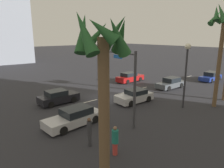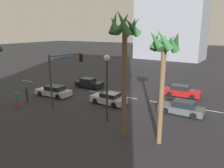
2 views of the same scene
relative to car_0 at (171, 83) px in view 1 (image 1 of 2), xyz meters
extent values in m
plane|color=#28282D|center=(9.00, -2.38, -0.64)|extent=(220.00, 220.00, 0.00)
cube|color=silver|center=(-9.00, -2.38, -0.64)|extent=(2.09, 0.14, 0.01)
cube|color=silver|center=(-2.98, -2.38, -0.64)|extent=(2.54, 0.14, 0.01)
cube|color=silver|center=(3.20, -2.38, -0.64)|extent=(2.29, 0.14, 0.01)
cube|color=silver|center=(6.87, -2.38, -0.64)|extent=(2.13, 0.14, 0.01)
cube|color=silver|center=(11.77, -2.38, -0.64)|extent=(2.50, 0.14, 0.01)
cube|color=#474C51|center=(0.07, 0.00, -0.15)|extent=(4.45, 1.84, 0.66)
cube|color=black|center=(-0.19, 0.01, 0.47)|extent=(2.16, 1.55, 0.59)
cylinder|color=black|center=(1.46, 0.71, -0.32)|extent=(0.65, 0.25, 0.64)
cylinder|color=black|center=(1.39, -0.84, -0.32)|extent=(0.65, 0.25, 0.64)
cylinder|color=black|center=(-1.25, 0.83, -0.32)|extent=(0.65, 0.25, 0.64)
cylinder|color=black|center=(-1.32, -0.72, -0.32)|extent=(0.65, 0.25, 0.64)
cube|color=#B7B7BC|center=(15.82, 1.67, -0.16)|extent=(4.76, 2.07, 0.64)
cube|color=black|center=(15.54, 1.65, 0.44)|extent=(2.32, 1.73, 0.57)
cylinder|color=black|center=(17.22, 2.61, -0.32)|extent=(0.65, 0.25, 0.64)
cylinder|color=black|center=(17.31, 0.88, -0.32)|extent=(0.65, 0.25, 0.64)
cylinder|color=black|center=(14.33, 2.46, -0.32)|extent=(0.65, 0.25, 0.64)
cylinder|color=black|center=(14.42, 0.73, -0.32)|extent=(0.65, 0.25, 0.64)
cube|color=maroon|center=(1.33, -6.22, -0.11)|extent=(4.51, 1.78, 0.74)
cube|color=black|center=(1.60, -6.22, 0.52)|extent=(2.18, 1.54, 0.52)
cylinder|color=black|center=(-0.05, -7.05, -0.32)|extent=(0.64, 0.23, 0.64)
cylinder|color=black|center=(-0.07, -5.43, -0.32)|extent=(0.64, 0.23, 0.64)
cylinder|color=black|center=(2.73, -7.02, -0.32)|extent=(0.64, 0.23, 0.64)
cylinder|color=black|center=(2.71, -5.39, -0.32)|extent=(0.64, 0.23, 0.64)
cube|color=black|center=(14.20, -4.05, -0.12)|extent=(4.06, 1.80, 0.73)
cube|color=black|center=(14.45, -4.05, 0.50)|extent=(1.95, 1.58, 0.50)
cylinder|color=black|center=(12.95, -4.90, -0.32)|extent=(0.64, 0.22, 0.64)
cylinder|color=black|center=(12.94, -3.21, -0.32)|extent=(0.64, 0.22, 0.64)
cylinder|color=black|center=(15.46, -4.89, -0.32)|extent=(0.64, 0.22, 0.64)
cylinder|color=black|center=(15.46, -3.20, -0.32)|extent=(0.64, 0.22, 0.64)
cube|color=#B7B7BC|center=(8.05, 0.88, -0.13)|extent=(4.18, 2.04, 0.70)
cube|color=black|center=(7.81, 0.90, 0.46)|extent=(2.05, 1.70, 0.48)
cylinder|color=black|center=(9.36, 1.66, -0.32)|extent=(0.65, 0.26, 0.64)
cylinder|color=black|center=(9.26, -0.04, -0.32)|extent=(0.65, 0.26, 0.64)
cylinder|color=black|center=(6.84, 1.81, -0.32)|extent=(0.65, 0.26, 0.64)
cylinder|color=black|center=(6.74, 0.10, -0.32)|extent=(0.65, 0.26, 0.64)
cube|color=navy|center=(-8.68, 1.42, -0.17)|extent=(4.62, 1.82, 0.62)
cube|color=black|center=(-8.95, 1.42, 0.42)|extent=(2.23, 1.56, 0.58)
cylinder|color=black|center=(-7.28, 2.26, -0.32)|extent=(0.64, 0.23, 0.64)
cylinder|color=black|center=(-7.24, 0.65, -0.32)|extent=(0.64, 0.23, 0.64)
cylinder|color=black|center=(-10.12, 2.20, -0.32)|extent=(0.64, 0.23, 0.64)
cylinder|color=black|center=(-10.08, 0.58, -0.32)|extent=(0.64, 0.23, 0.64)
cylinder|color=#38383D|center=(12.64, 5.13, 2.27)|extent=(0.20, 0.20, 5.82)
cylinder|color=#38383D|center=(12.38, 2.79, 4.93)|extent=(0.64, 4.69, 0.12)
cube|color=black|center=(12.12, 0.45, 4.35)|extent=(0.35, 0.35, 0.95)
sphere|color=#360503|center=(12.10, 0.27, 4.65)|extent=(0.20, 0.20, 0.20)
sphere|color=orange|center=(12.10, 0.27, 4.35)|extent=(0.20, 0.20, 0.20)
sphere|color=black|center=(12.10, 0.27, 4.05)|extent=(0.20, 0.20, 0.20)
cube|color=#1959B2|center=(12.41, 3.03, 4.61)|extent=(0.16, 1.10, 0.28)
cylinder|color=#2D2D33|center=(5.69, 5.18, 2.16)|extent=(0.18, 0.18, 5.61)
sphere|color=#F2EACC|center=(5.69, 5.18, 5.25)|extent=(0.56, 0.56, 0.56)
cylinder|color=#BF3833|center=(16.09, 6.85, -0.27)|extent=(0.42, 0.42, 0.75)
cylinder|color=#1E7266|center=(16.09, 6.85, 0.52)|extent=(0.56, 0.56, 0.82)
sphere|color=#8C664C|center=(16.09, 6.85, 1.04)|extent=(0.22, 0.22, 0.22)
cylinder|color=#333338|center=(16.67, 5.07, -0.24)|extent=(0.26, 0.26, 0.80)
cylinder|color=#333338|center=(16.67, 5.07, 0.60)|extent=(0.34, 0.34, 0.87)
sphere|color=brown|center=(16.67, 5.07, 1.15)|extent=(0.24, 0.24, 0.24)
cylinder|color=brown|center=(3.06, 7.03, 3.64)|extent=(0.38, 0.38, 8.56)
cone|color=#2D6633|center=(3.92, 7.07, 8.15)|extent=(0.60, 1.22, 1.79)
cone|color=#2D6633|center=(2.56, 6.65, 7.92)|extent=(1.16, 1.29, 1.36)
cone|color=#2D6633|center=(2.86, 6.15, 7.89)|extent=(1.78, 0.92, 1.66)
cone|color=#2D6633|center=(3.45, 6.43, 8.19)|extent=(1.26, 1.08, 1.53)
cylinder|color=brown|center=(17.94, 8.15, 2.78)|extent=(0.51, 0.51, 6.84)
cone|color=#235628|center=(18.88, 8.20, 6.37)|extent=(0.63, 1.50, 1.90)
cone|color=#235628|center=(18.36, 8.64, 6.44)|extent=(1.38, 1.30, 1.24)
cone|color=#235628|center=(17.85, 8.95, 6.20)|extent=(1.40, 0.71, 1.65)
cone|color=#235628|center=(17.23, 8.45, 6.23)|extent=(1.03, 1.44, 1.60)
cone|color=#235628|center=(17.07, 7.81, 6.32)|extent=(1.09, 1.67, 1.84)
cone|color=#235628|center=(17.74, 7.31, 6.15)|extent=(1.65, 0.91, 1.67)
cone|color=#235628|center=(18.48, 7.47, 6.33)|extent=(1.29, 1.18, 1.82)
camera|label=1|loc=(23.36, 14.94, 6.27)|focal=32.85mm
camera|label=2|loc=(-4.08, 21.62, 7.63)|focal=35.19mm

